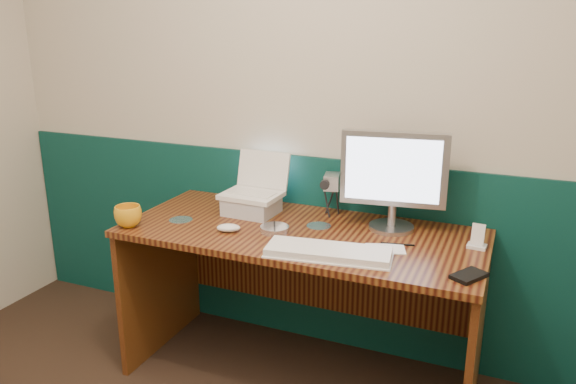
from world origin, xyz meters
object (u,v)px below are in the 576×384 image
at_px(camcorder, 332,195).
at_px(laptop, 251,175).
at_px(monitor, 394,180).
at_px(mug, 128,216).
at_px(keyboard, 328,253).
at_px(desk, 301,306).

bearing_deg(camcorder, laptop, -172.38).
distance_m(monitor, mug, 1.20).
bearing_deg(mug, camcorder, 32.55).
bearing_deg(laptop, keyboard, -31.96).
height_order(desk, laptop, laptop).
bearing_deg(monitor, mug, -166.76).
bearing_deg(keyboard, desk, 124.18).
distance_m(laptop, camcorder, 0.40).
bearing_deg(laptop, desk, -19.22).
relative_size(desk, monitor, 3.49).
xyz_separation_m(monitor, keyboard, (-0.16, -0.40, -0.21)).
bearing_deg(camcorder, keyboard, -85.10).
xyz_separation_m(desk, keyboard, (0.21, -0.23, 0.39)).
relative_size(monitor, camcorder, 2.32).
height_order(laptop, monitor, monitor).
bearing_deg(keyboard, mug, 173.81).
height_order(laptop, keyboard, laptop).
height_order(keyboard, camcorder, camcorder).
relative_size(monitor, keyboard, 0.93).
bearing_deg(camcorder, mug, -159.87).
distance_m(keyboard, mug, 0.95).
bearing_deg(keyboard, camcorder, 99.28).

